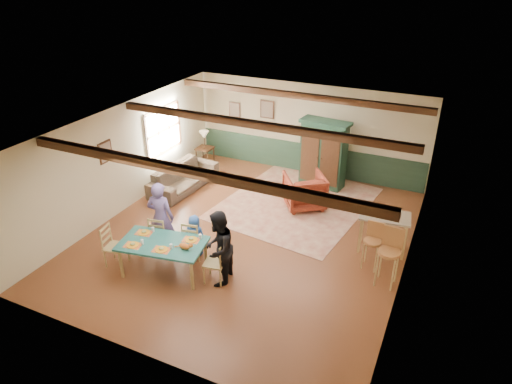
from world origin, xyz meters
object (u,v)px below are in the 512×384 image
at_px(armoire, 323,154).
at_px(sofa, 184,177).
at_px(armchair, 304,191).
at_px(bar_stool_left, 372,247).
at_px(dining_chair_end_left, 115,246).
at_px(person_child, 195,235).
at_px(dining_chair_far_left, 161,234).
at_px(counter_table, 383,233).
at_px(dining_chair_far_right, 194,238).
at_px(cat, 184,246).
at_px(dining_table, 164,258).
at_px(table_lamp, 204,139).
at_px(bar_stool_right, 388,259).
at_px(dining_chair_end_right, 215,262).
at_px(person_man, 161,217).
at_px(end_table, 205,156).
at_px(person_woman, 218,248).

height_order(armoire, sofa, armoire).
bearing_deg(armchair, bar_stool_left, 102.82).
xyz_separation_m(dining_chair_end_left, person_child, (1.33, 1.01, 0.03)).
height_order(dining_chair_far_left, bar_stool_left, bar_stool_left).
distance_m(armoire, counter_table, 3.44).
bearing_deg(dining_chair_far_right, bar_stool_left, -171.46).
bearing_deg(cat, dining_table, 169.70).
height_order(person_child, cat, person_child).
bearing_deg(dining_chair_far_right, dining_chair_far_left, 0.00).
distance_m(table_lamp, bar_stool_left, 6.70).
bearing_deg(dining_table, counter_table, 34.59).
bearing_deg(counter_table, armoire, 130.30).
bearing_deg(dining_chair_end_left, bar_stool_right, -82.18).
height_order(dining_chair_far_right, person_child, person_child).
relative_size(dining_chair_far_right, dining_chair_end_right, 1.00).
bearing_deg(dining_chair_far_left, person_man, -90.00).
bearing_deg(end_table, armchair, -18.61).
distance_m(armchair, bar_stool_right, 3.48).
height_order(dining_table, armchair, armchair).
height_order(person_man, table_lamp, person_man).
bearing_deg(dining_chair_end_left, end_table, 0.22).
bearing_deg(dining_chair_far_left, dining_table, 119.05).
bearing_deg(dining_chair_end_left, person_child, -62.70).
height_order(person_woman, person_child, person_woman).
bearing_deg(person_man, dining_chair_end_left, 46.85).
distance_m(dining_chair_far_right, sofa, 3.42).
relative_size(person_woman, table_lamp, 2.95).
height_order(person_woman, armchair, person_woman).
bearing_deg(table_lamp, sofa, -80.52).
height_order(dining_chair_end_left, person_woman, person_woman).
height_order(dining_chair_far_right, person_woman, person_woman).
xyz_separation_m(person_child, sofa, (-2.02, 2.67, -0.15)).
bearing_deg(dining_table, end_table, 111.81).
distance_m(dining_chair_end_left, person_man, 1.11).
xyz_separation_m(cat, counter_table, (3.37, 2.70, -0.36)).
height_order(person_woman, bar_stool_right, person_woman).
bearing_deg(counter_table, person_child, -152.94).
bearing_deg(table_lamp, armchair, -18.61).
distance_m(armchair, end_table, 3.93).
relative_size(end_table, bar_stool_left, 0.57).
bearing_deg(armoire, dining_chair_far_left, -108.02).
height_order(dining_chair_far_left, dining_chair_end_right, same).
bearing_deg(dining_chair_end_left, counter_table, -70.07).
bearing_deg(bar_stool_left, dining_chair_far_left, -160.20).
distance_m(dining_chair_far_right, dining_chair_end_right, 1.00).
height_order(dining_table, dining_chair_end_left, dining_chair_end_left).
bearing_deg(sofa, armchair, -79.08).
bearing_deg(sofa, table_lamp, 13.87).
bearing_deg(person_child, dining_table, 63.43).
height_order(armchair, counter_table, armchair).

